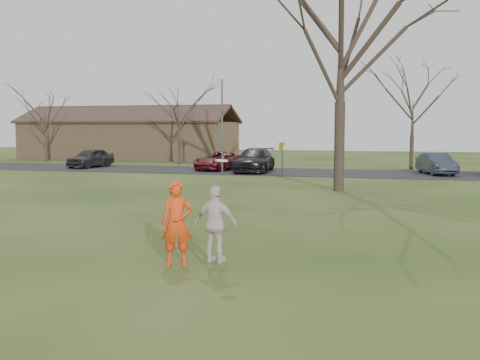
# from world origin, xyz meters

# --- Properties ---
(ground) EXTENTS (120.00, 120.00, 0.00)m
(ground) POSITION_xyz_m (0.00, 0.00, 0.00)
(ground) COLOR #1E380F
(ground) RESTS_ON ground
(parking_strip) EXTENTS (62.00, 6.50, 0.04)m
(parking_strip) POSITION_xyz_m (0.00, 25.00, 0.02)
(parking_strip) COLOR black
(parking_strip) RESTS_ON ground
(player_defender) EXTENTS (0.78, 0.61, 1.86)m
(player_defender) POSITION_xyz_m (-0.34, -0.18, 0.93)
(player_defender) COLOR #E54112
(player_defender) RESTS_ON ground
(car_0) EXTENTS (2.22, 4.33, 1.41)m
(car_0) POSITION_xyz_m (-17.08, 25.34, 0.75)
(car_0) COLOR #262729
(car_0) RESTS_ON parking_strip
(car_2) EXTENTS (2.79, 4.85, 1.27)m
(car_2) POSITION_xyz_m (-7.19, 25.48, 0.68)
(car_2) COLOR maroon
(car_2) RESTS_ON parking_strip
(car_3) EXTENTS (2.37, 5.42, 1.55)m
(car_3) POSITION_xyz_m (-4.34, 24.52, 0.82)
(car_3) COLOR black
(car_3) RESTS_ON parking_strip
(car_5) EXTENTS (2.45, 4.30, 1.34)m
(car_5) POSITION_xyz_m (7.33, 25.44, 0.71)
(car_5) COLOR #2B3341
(car_5) RESTS_ON parking_strip
(catching_play) EXTENTS (1.00, 0.50, 2.19)m
(catching_play) POSITION_xyz_m (0.61, -0.34, 0.99)
(catching_play) COLOR silver
(catching_play) RESTS_ON ground
(building) EXTENTS (20.60, 8.50, 5.14)m
(building) POSITION_xyz_m (-20.00, 38.00, 1.93)
(building) COLOR #8C6D4C
(building) RESTS_ON ground
(lamp_post) EXTENTS (0.34, 0.34, 6.27)m
(lamp_post) POSITION_xyz_m (-6.00, 22.50, 3.97)
(lamp_post) COLOR #47474C
(lamp_post) RESTS_ON ground
(sign_yellow) EXTENTS (0.35, 0.35, 2.08)m
(sign_yellow) POSITION_xyz_m (-2.00, 22.00, 1.45)
(sign_yellow) COLOR #47474C
(sign_yellow) RESTS_ON ground
(big_tree) EXTENTS (9.00, 9.00, 14.00)m
(big_tree) POSITION_xyz_m (2.00, 15.00, 7.00)
(big_tree) COLOR #352821
(big_tree) RESTS_ON ground
(small_tree_row) EXTENTS (55.00, 5.90, 8.50)m
(small_tree_row) POSITION_xyz_m (4.38, 30.06, 3.89)
(small_tree_row) COLOR #352821
(small_tree_row) RESTS_ON ground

